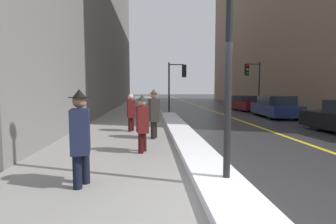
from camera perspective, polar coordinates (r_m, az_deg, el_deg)
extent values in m
plane|color=#2D2D30|center=(4.09, 10.22, -19.93)|extent=(160.00, 160.00, 0.00)
cube|color=gray|center=(18.70, -7.30, -0.26)|extent=(4.00, 80.00, 0.01)
cube|color=gold|center=(19.31, 10.77, -0.15)|extent=(0.16, 80.00, 0.00)
cube|color=white|center=(9.97, 2.95, -4.38)|extent=(0.89, 14.77, 0.18)
cube|color=slate|center=(25.09, -18.94, 18.64)|extent=(6.00, 36.00, 15.46)
cylinder|color=black|center=(4.68, 13.20, 16.66)|extent=(0.12, 0.12, 5.35)
cylinder|color=black|center=(18.96, 0.22, 5.30)|extent=(0.11, 0.11, 3.61)
cylinder|color=black|center=(19.10, 1.89, 10.27)|extent=(1.10, 0.10, 0.07)
cube|color=black|center=(19.15, 3.54, 8.90)|extent=(0.31, 0.21, 0.90)
sphere|color=red|center=(19.29, 3.48, 9.73)|extent=(0.19, 0.19, 0.19)
sphere|color=orange|center=(19.27, 3.48, 8.88)|extent=(0.19, 0.19, 0.19)
sphere|color=green|center=(19.25, 3.47, 8.03)|extent=(0.19, 0.19, 0.19)
cylinder|color=black|center=(22.18, 19.21, 5.26)|extent=(0.11, 0.11, 3.83)
cylinder|color=black|center=(21.99, 18.09, 9.90)|extent=(1.10, 0.21, 0.07)
cube|color=black|center=(21.69, 16.78, 8.82)|extent=(0.32, 0.24, 0.90)
sphere|color=red|center=(21.61, 16.95, 9.59)|extent=(0.19, 0.19, 0.19)
sphere|color=orange|center=(21.59, 16.93, 8.83)|extent=(0.19, 0.19, 0.19)
sphere|color=green|center=(21.57, 16.91, 8.07)|extent=(0.19, 0.19, 0.19)
cylinder|color=black|center=(5.03, -17.58, -10.01)|extent=(0.15, 0.15, 0.87)
cylinder|color=black|center=(4.81, -19.18, -10.75)|extent=(0.15, 0.15, 0.87)
cube|color=#191E38|center=(4.80, -18.55, -3.95)|extent=(0.40, 0.57, 0.76)
sphere|color=#8C664C|center=(4.75, -18.72, 2.24)|extent=(0.24, 0.24, 0.24)
cylinder|color=black|center=(4.75, -18.74, 3.03)|extent=(0.37, 0.37, 0.01)
cone|color=black|center=(4.75, -18.77, 3.88)|extent=(0.22, 0.22, 0.14)
cylinder|color=#340C0C|center=(7.24, -5.26, -5.51)|extent=(0.14, 0.14, 0.80)
cylinder|color=#340C0C|center=(7.02, -5.95, -5.86)|extent=(0.14, 0.14, 0.80)
cube|color=#561414|center=(7.05, -5.64, -1.63)|extent=(0.36, 0.52, 0.70)
sphere|color=tan|center=(7.01, -5.67, 2.20)|extent=(0.22, 0.22, 0.22)
cylinder|color=#28282D|center=(7.01, -5.67, 2.69)|extent=(0.33, 0.33, 0.01)
cone|color=#28282D|center=(7.01, -5.68, 3.22)|extent=(0.20, 0.20, 0.13)
cylinder|color=black|center=(9.21, -2.85, -2.98)|extent=(0.15, 0.15, 0.87)
cylinder|color=black|center=(8.95, -3.30, -3.22)|extent=(0.15, 0.15, 0.87)
cube|color=#2D2823|center=(9.02, -3.09, 0.41)|extent=(0.40, 0.58, 0.76)
sphere|color=tan|center=(8.99, -3.10, 3.70)|extent=(0.24, 0.24, 0.24)
cylinder|color=#4C3823|center=(8.99, -3.10, 4.12)|extent=(0.37, 0.37, 0.01)
cone|color=#4C3823|center=(8.99, -3.11, 4.57)|extent=(0.22, 0.22, 0.14)
cylinder|color=#340C0C|center=(10.84, -7.79, -1.97)|extent=(0.14, 0.14, 0.81)
cylinder|color=#340C0C|center=(10.61, -8.29, -2.13)|extent=(0.14, 0.14, 0.81)
cube|color=#561414|center=(10.68, -8.07, 0.71)|extent=(0.37, 0.53, 0.71)
sphere|color=beige|center=(10.65, -8.11, 3.30)|extent=(0.22, 0.22, 0.22)
cylinder|color=black|center=(12.39, 29.52, -2.04)|extent=(0.28, 0.68, 0.67)
cube|color=navy|center=(17.26, 22.27, 0.51)|extent=(2.05, 4.26, 0.62)
cube|color=black|center=(17.14, 22.46, 2.40)|extent=(1.75, 2.27, 0.53)
cylinder|color=black|center=(18.23, 18.64, 0.45)|extent=(0.28, 0.71, 0.69)
cylinder|color=black|center=(18.73, 22.89, 0.44)|extent=(0.28, 0.71, 0.69)
cylinder|color=black|center=(15.82, 21.50, -0.29)|extent=(0.28, 0.71, 0.69)
cylinder|color=black|center=(16.40, 26.27, -0.29)|extent=(0.28, 0.71, 0.69)
cube|color=#600F14|center=(22.07, 16.33, 1.59)|extent=(2.02, 4.45, 0.61)
cube|color=black|center=(21.95, 16.47, 2.90)|extent=(1.74, 2.36, 0.41)
cylinder|color=black|center=(23.03, 13.26, 1.52)|extent=(0.25, 0.73, 0.72)
cylinder|color=black|center=(23.61, 16.62, 1.53)|extent=(0.25, 0.73, 0.72)
cylinder|color=black|center=(20.55, 15.97, 1.05)|extent=(0.25, 0.73, 0.72)
cylinder|color=black|center=(21.20, 19.64, 1.07)|extent=(0.25, 0.73, 0.72)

